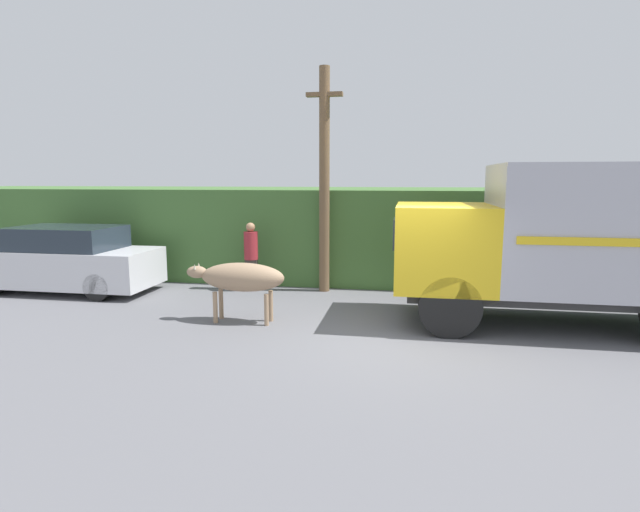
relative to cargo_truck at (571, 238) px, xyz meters
The scene contains 7 objects.
ground_plane 3.89m from the cargo_truck, 157.54° to the right, with size 60.00×60.00×0.00m, color slate.
hillside_embankment 6.22m from the cargo_truck, 121.25° to the left, with size 32.00×5.37×2.58m.
cargo_truck is the anchor object (origin of this frame).
brown_cow 6.45m from the cargo_truck, behind, with size 2.04×0.58×1.22m.
parked_suv 11.81m from the cargo_truck, behind, with size 4.74×1.82×1.67m.
pedestrian_on_hill 7.35m from the cargo_truck, 163.96° to the left, with size 0.39×0.39×1.77m.
utility_pole 5.77m from the cargo_truck, 155.88° to the left, with size 0.90×0.26×5.58m.
Camera 1 is at (0.15, -8.82, 2.88)m, focal length 28.00 mm.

